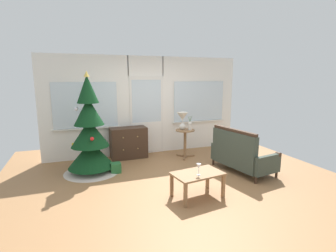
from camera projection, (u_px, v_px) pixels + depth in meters
ground_plane at (175, 180)px, 5.15m from camera, size 6.76×6.76×0.00m
back_wall_with_door at (146, 106)px, 6.84m from camera, size 5.20×0.14×2.55m
christmas_tree at (90, 138)px, 5.47m from camera, size 1.17×1.17×2.14m
dresser_cabinet at (129, 143)px, 6.54m from camera, size 0.91×0.46×0.78m
settee_sofa at (240, 155)px, 5.57m from camera, size 0.91×1.47×0.96m
side_table at (185, 138)px, 6.55m from camera, size 0.50×0.48×0.72m
table_lamp at (182, 118)px, 6.48m from camera, size 0.28×0.28×0.44m
flower_vase at (190, 125)px, 6.47m from camera, size 0.11×0.10×0.35m
coffee_table at (198, 176)px, 4.40m from camera, size 0.91×0.64×0.43m
wine_glass at (199, 167)px, 4.26m from camera, size 0.08×0.08×0.20m
gift_box at (116, 168)px, 5.56m from camera, size 0.21×0.19×0.21m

